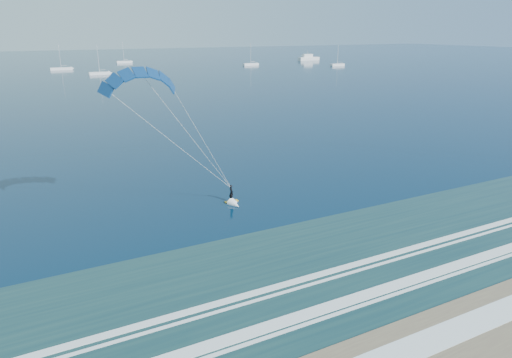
{
  "coord_description": "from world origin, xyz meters",
  "views": [
    {
      "loc": [
        -25.07,
        -16.72,
        18.69
      ],
      "look_at": [
        -4.12,
        23.79,
        3.64
      ],
      "focal_mm": 32.0,
      "sensor_mm": 36.0,
      "label": 1
    }
  ],
  "objects": [
    {
      "name": "sailboat_4",
      "position": [
        31.38,
        257.28,
        0.68
      ],
      "size": [
        8.69,
        2.4,
        11.82
      ],
      "color": "white",
      "rests_on": "ground"
    },
    {
      "name": "sailboat_6",
      "position": [
        126.87,
        183.41,
        0.68
      ],
      "size": [
        7.88,
        2.4,
        10.79
      ],
      "color": "white",
      "rests_on": "ground"
    },
    {
      "name": "sailboat_7",
      "position": [
        -5.27,
        223.49,
        0.67
      ],
      "size": [
        9.89,
        2.4,
        11.93
      ],
      "color": "white",
      "rests_on": "ground"
    },
    {
      "name": "sailboat_5",
      "position": [
        87.68,
        207.43,
        0.68
      ],
      "size": [
        8.52,
        2.4,
        11.66
      ],
      "color": "white",
      "rests_on": "ground"
    },
    {
      "name": "sailboat_3",
      "position": [
        6.97,
        190.79,
        0.69
      ],
      "size": [
        8.77,
        2.4,
        12.16
      ],
      "color": "white",
      "rests_on": "ground"
    },
    {
      "name": "ground",
      "position": [
        0.0,
        0.0,
        0.0
      ],
      "size": [
        900.0,
        900.0,
        0.0
      ],
      "primitive_type": "plane",
      "color": "#07243F",
      "rests_on": "ground"
    },
    {
      "name": "kitesurfer_rig",
      "position": [
        -10.67,
        25.22,
        8.64
      ],
      "size": [
        15.75,
        6.47,
        16.64
      ],
      "color": "gold",
      "rests_on": "ground"
    },
    {
      "name": "motor_yacht",
      "position": [
        137.93,
        227.7,
        1.5
      ],
      "size": [
        13.77,
        3.67,
        5.86
      ],
      "color": "white",
      "rests_on": "ground"
    }
  ]
}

